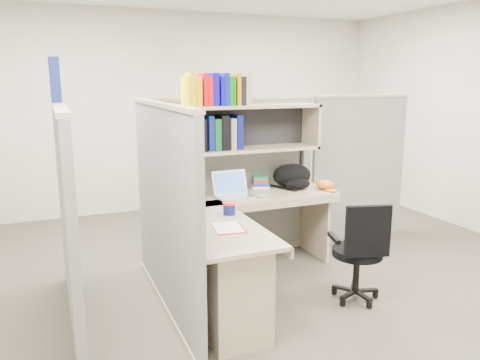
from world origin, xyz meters
name	(u,v)px	position (x,y,z in m)	size (l,w,h in m)	color
ground	(270,290)	(0.00, 0.00, 0.00)	(6.00, 6.00, 0.00)	#39342C
room_shell	(272,102)	(0.00, 0.00, 1.62)	(6.00, 6.00, 6.00)	#B3AFA2
cubicle	(211,181)	(-0.37, 0.45, 0.91)	(3.79, 1.84, 1.95)	slate
desk	(239,261)	(-0.41, -0.29, 0.44)	(1.74, 1.75, 0.73)	tan
laptop	(234,185)	(-0.13, 0.48, 0.85)	(0.34, 0.34, 0.24)	silver
backpack	(294,176)	(0.56, 0.61, 0.85)	(0.40, 0.31, 0.24)	black
orange_cap	(325,185)	(0.82, 0.46, 0.78)	(0.17, 0.19, 0.09)	orange
snack_canister	(229,208)	(-0.38, -0.01, 0.78)	(0.10, 0.10, 0.10)	#0F1258
tissue_box	(192,227)	(-0.83, -0.47, 0.82)	(0.11, 0.11, 0.18)	tan
mouse	(262,196)	(0.10, 0.39, 0.75)	(0.08, 0.06, 0.03)	#8A9AC4
paper_cup	(234,185)	(-0.02, 0.77, 0.77)	(0.06, 0.06, 0.09)	white
book_stack	(260,181)	(0.26, 0.80, 0.79)	(0.17, 0.23, 0.11)	gray
loose_paper	(228,227)	(-0.52, -0.33, 0.73)	(0.20, 0.27, 0.00)	white
task_chair	(358,267)	(0.57, -0.47, 0.30)	(0.49, 0.45, 0.86)	black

